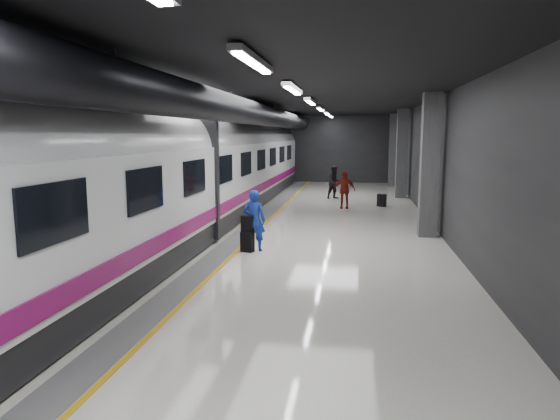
{
  "coord_description": "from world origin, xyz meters",
  "views": [
    {
      "loc": [
        2.29,
        -14.19,
        3.21
      ],
      "look_at": [
        0.39,
        -1.8,
        1.31
      ],
      "focal_mm": 32.0,
      "sensor_mm": 36.0,
      "label": 1
    }
  ],
  "objects": [
    {
      "name": "traveler_far_a",
      "position": [
        1.22,
        11.0,
        0.84
      ],
      "size": [
        1.03,
        0.97,
        1.68
      ],
      "primitive_type": "imported",
      "rotation": [
        0.0,
        0.0,
        0.55
      ],
      "color": "black",
      "rests_on": "ground"
    },
    {
      "name": "shoulder_bag",
      "position": [
        -0.65,
        -0.96,
        0.78
      ],
      "size": [
        0.35,
        0.2,
        0.45
      ],
      "primitive_type": "cube",
      "rotation": [
        0.0,
        0.0,
        -0.06
      ],
      "color": "black",
      "rests_on": "suitcase_main"
    },
    {
      "name": "suitcase_main",
      "position": [
        -0.65,
        -1.0,
        0.28
      ],
      "size": [
        0.39,
        0.31,
        0.56
      ],
      "primitive_type": "cube",
      "rotation": [
        0.0,
        0.0,
        -0.29
      ],
      "color": "black",
      "rests_on": "ground"
    },
    {
      "name": "ground",
      "position": [
        0.0,
        0.0,
        0.0
      ],
      "size": [
        40.0,
        40.0,
        0.0
      ],
      "primitive_type": "plane",
      "color": "silver",
      "rests_on": "ground"
    },
    {
      "name": "traveler_far_b",
      "position": [
        1.77,
        7.74,
        0.81
      ],
      "size": [
        0.96,
        0.41,
        1.63
      ],
      "primitive_type": "imported",
      "rotation": [
        0.0,
        0.0,
        -0.01
      ],
      "color": "maroon",
      "rests_on": "ground"
    },
    {
      "name": "traveler_main",
      "position": [
        -0.49,
        -0.83,
        0.86
      ],
      "size": [
        0.64,
        0.43,
        1.71
      ],
      "primitive_type": "imported",
      "rotation": [
        0.0,
        0.0,
        3.11
      ],
      "color": "#1938BF",
      "rests_on": "ground"
    },
    {
      "name": "platform_hall",
      "position": [
        -0.29,
        0.96,
        3.54
      ],
      "size": [
        10.02,
        40.02,
        4.51
      ],
      "color": "black",
      "rests_on": "ground"
    },
    {
      "name": "suitcase_far",
      "position": [
        3.45,
        8.59,
        0.28
      ],
      "size": [
        0.44,
        0.36,
        0.56
      ],
      "primitive_type": "cube",
      "rotation": [
        0.0,
        0.0,
        -0.35
      ],
      "color": "black",
      "rests_on": "ground"
    },
    {
      "name": "train",
      "position": [
        -3.25,
        -0.0,
        2.07
      ],
      "size": [
        3.05,
        38.0,
        4.05
      ],
      "color": "black",
      "rests_on": "ground"
    }
  ]
}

